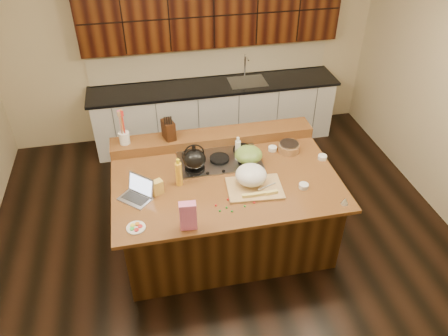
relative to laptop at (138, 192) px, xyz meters
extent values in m
cube|color=black|center=(0.93, 0.14, -0.98)|extent=(5.50, 5.00, 0.01)
cube|color=silver|center=(0.93, 0.14, 1.73)|extent=(5.50, 5.00, 0.01)
cube|color=beige|center=(0.93, 2.65, 0.37)|extent=(5.50, 0.01, 2.70)
cube|color=black|center=(0.93, 0.14, -0.54)|extent=(2.22, 1.42, 0.88)
cube|color=black|center=(0.93, 0.14, -0.08)|extent=(2.40, 1.60, 0.04)
cube|color=black|center=(0.93, 0.84, 0.00)|extent=(2.40, 0.30, 0.12)
cube|color=gray|center=(0.93, 0.44, -0.05)|extent=(0.92, 0.52, 0.02)
cylinder|color=black|center=(0.63, 0.57, -0.03)|extent=(0.22, 0.22, 0.03)
cylinder|color=black|center=(1.23, 0.57, -0.03)|extent=(0.22, 0.22, 0.03)
cylinder|color=black|center=(0.63, 0.31, -0.03)|extent=(0.22, 0.22, 0.03)
cylinder|color=black|center=(1.23, 0.31, -0.03)|extent=(0.22, 0.22, 0.03)
cylinder|color=black|center=(0.93, 0.44, -0.03)|extent=(0.22, 0.22, 0.03)
cube|color=silver|center=(1.23, 2.31, -0.53)|extent=(3.60, 0.62, 0.90)
cube|color=black|center=(1.23, 2.31, -0.06)|extent=(3.70, 0.66, 0.04)
cube|color=gray|center=(1.73, 2.31, -0.04)|extent=(0.55, 0.42, 0.01)
cylinder|color=gray|center=(1.73, 2.49, 0.14)|extent=(0.02, 0.02, 0.36)
cube|color=black|center=(1.23, 2.46, 0.97)|extent=(3.60, 0.34, 0.90)
cube|color=beige|center=(1.23, 2.62, 0.22)|extent=(3.60, 0.03, 0.50)
ellipsoid|color=black|center=(0.63, 0.31, 0.10)|extent=(0.32, 0.32, 0.22)
ellipsoid|color=olive|center=(1.23, 0.31, 0.07)|extent=(0.41, 0.41, 0.17)
cube|color=#B7B7BC|center=(-0.03, -0.04, -0.05)|extent=(0.37, 0.37, 0.01)
cube|color=black|center=(-0.03, -0.04, -0.04)|extent=(0.28, 0.27, 0.00)
cube|color=#B7B7BC|center=(0.04, 0.04, 0.06)|extent=(0.27, 0.26, 0.20)
cube|color=silver|center=(0.04, 0.04, 0.06)|extent=(0.24, 0.23, 0.17)
cylinder|color=yellow|center=(0.43, 0.11, 0.08)|extent=(0.08, 0.08, 0.27)
cylinder|color=silver|center=(1.13, 0.42, 0.07)|extent=(0.08, 0.08, 0.25)
cube|color=tan|center=(1.18, -0.12, -0.05)|extent=(0.60, 0.45, 0.03)
ellipsoid|color=white|center=(1.16, -0.04, 0.07)|extent=(0.33, 0.33, 0.20)
cube|color=#EDD872|center=(1.08, -0.26, -0.02)|extent=(0.12, 0.03, 0.03)
cube|color=#EDD872|center=(1.20, -0.26, -0.02)|extent=(0.12, 0.03, 0.03)
cube|color=#EDD872|center=(1.33, -0.26, -0.02)|extent=(0.12, 0.03, 0.03)
cylinder|color=gray|center=(1.31, -0.15, -0.03)|extent=(0.22, 0.09, 0.01)
cylinder|color=white|center=(1.69, -0.20, -0.04)|extent=(0.13, 0.13, 0.04)
cylinder|color=white|center=(2.08, 0.24, -0.04)|extent=(0.10, 0.10, 0.04)
cylinder|color=white|center=(1.57, 0.53, -0.04)|extent=(0.13, 0.13, 0.04)
cylinder|color=#996B3F|center=(1.75, 0.47, -0.01)|extent=(0.32, 0.32, 0.09)
cone|color=silver|center=(2.00, -0.52, -0.02)|extent=(0.11, 0.11, 0.07)
cube|color=pink|center=(0.44, -0.54, 0.09)|extent=(0.16, 0.09, 0.29)
cylinder|color=white|center=(-0.04, -0.45, -0.05)|extent=(0.23, 0.23, 0.01)
cube|color=#EDC653|center=(0.20, 0.02, 0.02)|extent=(0.13, 0.12, 0.16)
cylinder|color=white|center=(-0.10, 0.84, 0.13)|extent=(0.15, 0.15, 0.14)
cube|color=black|center=(0.41, 0.84, 0.17)|extent=(0.16, 0.21, 0.22)
ellipsoid|color=red|center=(0.74, -0.30, -0.05)|extent=(0.02, 0.02, 0.02)
ellipsoid|color=#198C26|center=(0.84, -0.35, -0.05)|extent=(0.02, 0.02, 0.02)
ellipsoid|color=red|center=(0.91, -0.26, -0.05)|extent=(0.02, 0.02, 0.02)
ellipsoid|color=#198C26|center=(0.76, -0.39, -0.05)|extent=(0.02, 0.02, 0.02)
ellipsoid|color=red|center=(1.12, -0.34, -0.05)|extent=(0.02, 0.02, 0.02)
ellipsoid|color=#198C26|center=(0.88, -0.42, -0.05)|extent=(0.02, 0.02, 0.02)
ellipsoid|color=red|center=(1.13, -0.30, -0.05)|extent=(0.02, 0.02, 0.02)
ellipsoid|color=#198C26|center=(1.02, -0.37, -0.05)|extent=(0.02, 0.02, 0.02)
ellipsoid|color=red|center=(0.88, -0.24, -0.05)|extent=(0.02, 0.02, 0.02)
camera|label=1|loc=(0.16, -3.48, 2.82)|focal=35.00mm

